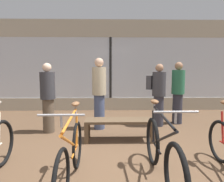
{
  "coord_description": "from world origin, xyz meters",
  "views": [
    {
      "loc": [
        -0.11,
        -2.98,
        1.46
      ],
      "look_at": [
        0.0,
        1.79,
        0.95
      ],
      "focal_mm": 32.0,
      "sensor_mm": 36.0,
      "label": 1
    }
  ],
  "objects": [
    {
      "name": "bicycle_left",
      "position": [
        -0.56,
        -0.59,
        0.39
      ],
      "size": [
        0.46,
        1.72,
        1.03
      ],
      "color": "black",
      "rests_on": "ground_plane"
    },
    {
      "name": "display_bench",
      "position": [
        0.13,
        1.03,
        0.36
      ],
      "size": [
        1.4,
        0.44,
        0.44
      ],
      "color": "brown",
      "rests_on": "ground_plane"
    },
    {
      "name": "bicycle_right",
      "position": [
        0.59,
        -0.52,
        0.39
      ],
      "size": [
        0.46,
        1.78,
        1.04
      ],
      "color": "black",
      "rests_on": "ground_plane"
    },
    {
      "name": "customer_mid_floor",
      "position": [
        -0.31,
        1.87,
        0.92
      ],
      "size": [
        0.43,
        0.43,
        1.74
      ],
      "color": "#424C6B",
      "rests_on": "ground_plane"
    },
    {
      "name": "ground_plane",
      "position": [
        0.0,
        0.0,
        0.0
      ],
      "size": [
        24.0,
        24.0,
        0.0
      ],
      "primitive_type": "plane",
      "color": "brown"
    },
    {
      "name": "shop_back_wall",
      "position": [
        0.0,
        4.17,
        1.64
      ],
      "size": [
        12.0,
        0.08,
        3.2
      ],
      "color": "#B2A893",
      "rests_on": "ground_plane"
    },
    {
      "name": "customer_near_rack",
      "position": [
        1.79,
        2.33,
        0.87
      ],
      "size": [
        0.42,
        0.42,
        1.66
      ],
      "color": "#2D2D38",
      "rests_on": "ground_plane"
    },
    {
      "name": "customer_by_window",
      "position": [
        -1.49,
        1.62,
        0.84
      ],
      "size": [
        0.48,
        0.48,
        1.61
      ],
      "color": "brown",
      "rests_on": "ground_plane"
    },
    {
      "name": "customer_near_bench",
      "position": [
        1.2,
        2.11,
        0.86
      ],
      "size": [
        0.56,
        0.52,
        1.61
      ],
      "color": "#2D2D38",
      "rests_on": "ground_plane"
    }
  ]
}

